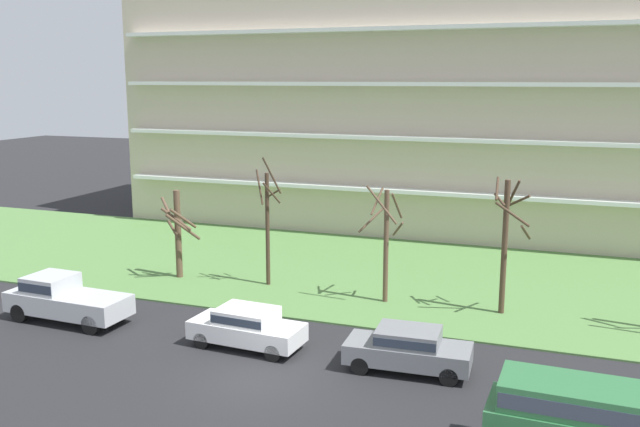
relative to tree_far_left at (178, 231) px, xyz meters
name	(u,v)px	position (x,y,z in m)	size (l,w,h in m)	color
ground	(257,379)	(8.94, -9.62, -2.54)	(160.00, 160.00, 0.00)	#232326
grass_lawn_strip	(370,273)	(8.94, 4.38, -2.50)	(80.00, 16.00, 0.08)	#547F42
apartment_building	(428,107)	(8.94, 18.60, 5.67)	(40.99, 13.40, 16.41)	beige
tree_far_left	(178,231)	(0.00, 0.00, 0.00)	(2.18, 1.54, 4.63)	brown
tree_left	(268,222)	(4.82, 0.48, 0.71)	(1.33, 1.35, 6.53)	#423023
tree_center	(386,238)	(10.93, -0.08, 0.52)	(2.11, 2.07, 5.57)	brown
tree_right	(506,239)	(16.22, 0.14, 0.86)	(1.61, 2.02, 6.05)	#4C3828
van_green_near_left	(589,420)	(19.53, -11.62, -1.15)	(5.26, 2.15, 2.36)	#2D6B3D
sedan_white_center_left	(247,326)	(7.35, -7.12, -1.67)	(4.50, 2.06, 1.57)	white
pickup_silver_center_right	(64,298)	(-1.29, -7.11, -1.52)	(5.47, 2.19, 1.95)	#B7BABF
sedan_gray_near_right	(408,348)	(13.66, -7.12, -1.67)	(4.49, 2.02, 1.57)	slate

